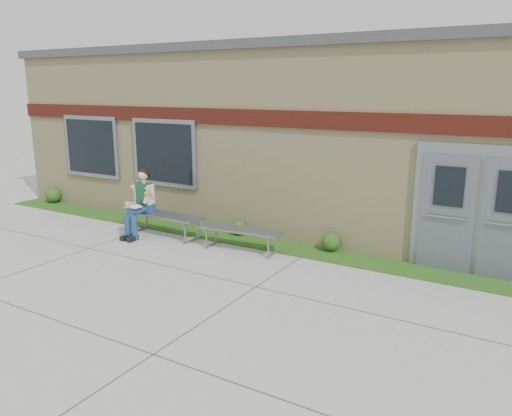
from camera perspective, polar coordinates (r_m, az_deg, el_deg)
The scene contains 9 objects.
ground at distance 8.52m, azimuth -7.62°, elevation -8.74°, with size 80.00×80.00×0.00m, color #9E9E99.
grass_strip at distance 10.55m, azimuth 1.14°, elevation -4.12°, with size 16.00×0.80×0.02m, color #144D14.
school_building at distance 13.15m, azimuth 8.56°, elevation 8.59°, with size 16.20×6.22×4.20m.
bench_left at distance 11.23m, azimuth -10.41°, elevation -1.25°, with size 1.93×0.59×0.50m.
bench_right at distance 10.08m, azimuth -1.75°, elevation -2.96°, with size 1.78×0.63×0.45m.
girl at distance 11.29m, azimuth -13.06°, elevation 0.74°, with size 0.55×0.89×1.49m.
shrub_west at distance 15.34m, azimuth -22.16°, elevation 1.37°, with size 0.43×0.43×0.43m, color #144D14.
shrub_mid at distance 11.11m, azimuth -1.96°, elevation -2.22°, with size 0.34×0.34×0.34m, color #144D14.
shrub_east at distance 10.14m, azimuth 8.56°, elevation -3.83°, with size 0.38×0.38×0.38m, color #144D14.
Camera 1 is at (4.94, -6.15, 3.23)m, focal length 35.00 mm.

